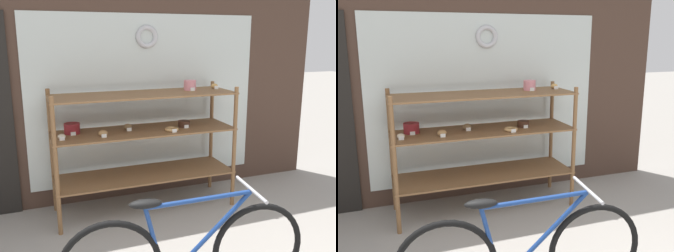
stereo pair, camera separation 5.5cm
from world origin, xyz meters
TOP-DOWN VIEW (x-y plane):
  - storefront_facade at (-0.05, 2.51)m, footprint 4.84×0.13m
  - display_case at (0.04, 2.08)m, footprint 1.92×0.60m

SIDE VIEW (x-z plane):
  - display_case at x=0.04m, z-range 0.15..1.53m
  - storefront_facade at x=-0.05m, z-range -0.05..3.25m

